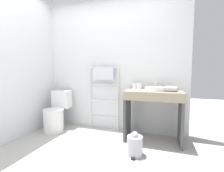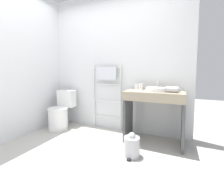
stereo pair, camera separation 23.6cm
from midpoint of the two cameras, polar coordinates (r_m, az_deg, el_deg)
name	(u,v)px [view 1 (the left image)]	position (r m, az deg, el deg)	size (l,w,h in m)	color
wall_back	(111,62)	(2.96, -2.89, 9.18)	(2.84, 0.12, 2.64)	silver
wall_side	(23,60)	(3.13, -32.82, 8.18)	(0.12, 2.12, 2.64)	silver
toilet	(56,114)	(3.17, -22.57, -9.74)	(0.38, 0.54, 0.76)	white
towel_radiator	(104,82)	(2.89, -5.56, 1.51)	(0.60, 0.06, 1.26)	white
vanity_counter	(153,107)	(2.47, 12.65, -7.94)	(0.88, 0.52, 0.82)	gray
sink_basin	(155,89)	(2.42, 13.47, -1.02)	(0.32, 0.32, 0.06)	white
faucet	(156,84)	(2.59, 13.82, 0.68)	(0.02, 0.10, 0.14)	silver
cup_near_wall	(135,86)	(2.67, 6.16, 0.01)	(0.07, 0.07, 0.10)	white
cup_near_edge	(139,86)	(2.59, 7.83, -0.09)	(0.07, 0.07, 0.10)	white
hair_dryer	(172,89)	(2.36, 19.25, -1.01)	(0.22, 0.18, 0.09)	#B7B7BC
trash_bin	(135,145)	(2.15, 5.36, -21.54)	(0.21, 0.24, 0.32)	#B7B7BC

